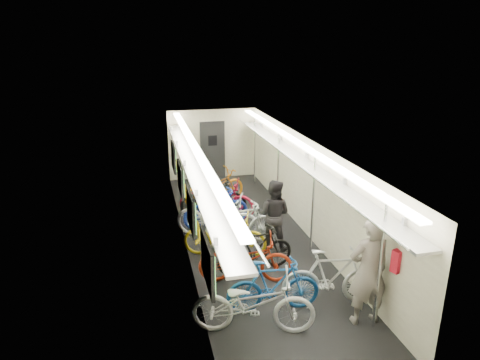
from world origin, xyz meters
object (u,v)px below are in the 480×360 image
bicycle_1 (273,286)px  passenger_near (368,271)px  bicycle_0 (253,303)px  passenger_mid (273,214)px  backpack (399,260)px

bicycle_1 → passenger_near: 1.64m
bicycle_0 → passenger_mid: (1.22, 2.84, 0.29)m
passenger_mid → backpack: 3.48m
bicycle_0 → bicycle_1: bicycle_0 is taller
bicycle_1 → passenger_near: size_ratio=0.86×
backpack → bicycle_1: bearing=133.9°
bicycle_0 → backpack: backpack is taller
bicycle_0 → passenger_mid: bearing=-8.2°
bicycle_0 → backpack: size_ratio=5.34×
passenger_near → passenger_mid: (-0.70, 3.01, -0.15)m
passenger_mid → backpack: size_ratio=4.35×
passenger_near → backpack: passenger_near is taller
bicycle_0 → passenger_near: 1.98m
bicycle_0 → passenger_mid: size_ratio=1.23×
bicycle_0 → passenger_near: passenger_near is taller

